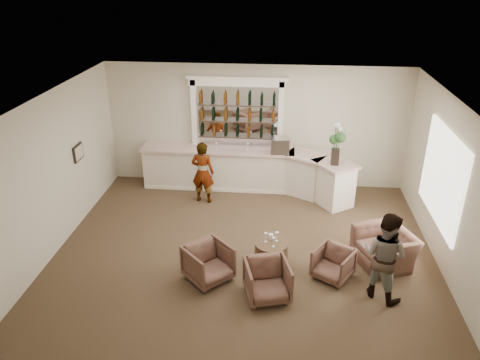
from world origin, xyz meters
name	(u,v)px	position (x,y,z in m)	size (l,w,h in m)	color
ground	(244,251)	(0.00, 0.00, 0.00)	(8.00, 8.00, 0.00)	brown
room_shell	(255,137)	(0.16, 0.71, 2.34)	(8.04, 7.02, 3.32)	beige
bar_counter	(248,170)	(-0.16, 3.00, 0.57)	(5.72, 1.80, 1.14)	white
back_bar_alcove	(237,113)	(-0.50, 3.41, 2.03)	(2.64, 0.25, 3.00)	white
cocktail_table	(271,253)	(0.59, -0.41, 0.25)	(0.68, 0.68, 0.50)	brown
sommelier	(203,172)	(-1.26, 2.22, 0.81)	(0.59, 0.39, 1.62)	gray
guest	(385,256)	(2.63, -1.21, 0.86)	(0.84, 0.65, 1.72)	gray
armchair_left	(208,263)	(-0.60, -1.04, 0.37)	(0.79, 0.81, 0.74)	brown
armchair_center	(267,280)	(0.55, -1.47, 0.36)	(0.78, 0.80, 0.73)	brown
armchair_right	(333,264)	(1.81, -0.75, 0.31)	(0.67, 0.69, 0.63)	brown
armchair_far	(384,248)	(2.88, -0.16, 0.36)	(1.12, 0.98, 0.73)	brown
espresso_machine	(280,145)	(0.66, 2.93, 1.34)	(0.46, 0.39, 0.41)	#ABABAF
flower_vase	(336,141)	(2.01, 2.29, 1.74)	(0.28, 0.28, 1.07)	black
wine_glass_bar_left	(248,147)	(-0.18, 3.02, 1.25)	(0.07, 0.07, 0.21)	white
wine_glass_bar_right	(216,146)	(-1.01, 2.98, 1.25)	(0.07, 0.07, 0.21)	white
wine_glass_tbl_a	(266,237)	(0.47, -0.38, 0.60)	(0.07, 0.07, 0.21)	white
wine_glass_tbl_b	(277,237)	(0.69, -0.33, 0.60)	(0.07, 0.07, 0.21)	white
wine_glass_tbl_c	(274,242)	(0.63, -0.54, 0.60)	(0.07, 0.07, 0.21)	white
napkin_holder	(271,237)	(0.57, -0.27, 0.56)	(0.08, 0.08, 0.12)	white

